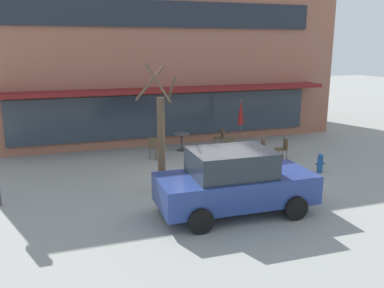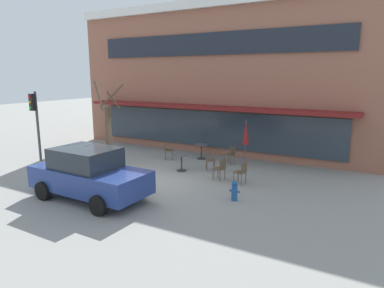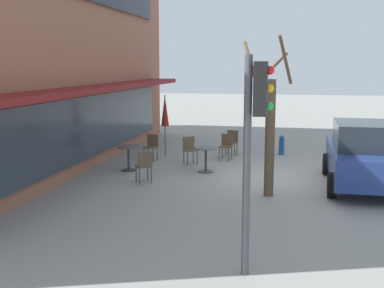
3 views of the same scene
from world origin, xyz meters
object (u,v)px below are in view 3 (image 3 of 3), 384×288
object	(u,v)px
cafe_table_near_wall	(206,155)
patio_umbrella_green_folded	(165,111)
cafe_table_streetside	(128,154)
traffic_light_pole	(254,130)
cafe_chair_0	(190,148)
cafe_chair_3	(152,145)
fire_hydrant	(282,145)
cafe_chair_1	(226,145)
cafe_chair_2	(144,164)
parked_sedan	(365,155)
cafe_chair_4	(232,141)
street_tree	(270,129)

from	to	relation	value
cafe_table_near_wall	patio_umbrella_green_folded	bearing A→B (deg)	39.73
patio_umbrella_green_folded	cafe_table_near_wall	bearing A→B (deg)	-140.27
cafe_table_streetside	traffic_light_pole	distance (m)	8.23
cafe_chair_0	cafe_chair_3	distance (m)	1.42
traffic_light_pole	patio_umbrella_green_folded	bearing A→B (deg)	22.42
patio_umbrella_green_folded	fire_hydrant	bearing A→B (deg)	-73.69
cafe_chair_1	cafe_chair_3	distance (m)	2.57
cafe_chair_2	parked_sedan	world-z (taller)	parked_sedan
cafe_chair_4	cafe_chair_2	bearing A→B (deg)	158.35
cafe_chair_0	cafe_chair_4	size ratio (longest dim) A/B	1.00
cafe_chair_4	cafe_chair_3	bearing A→B (deg)	121.30
traffic_light_pole	cafe_chair_4	bearing A→B (deg)	8.63
cafe_chair_0	parked_sedan	bearing A→B (deg)	-111.84
patio_umbrella_green_folded	cafe_chair_3	xyz separation A→B (m)	(-0.82, 0.27, -1.10)
cafe_chair_0	cafe_table_near_wall	bearing A→B (deg)	-146.92
cafe_chair_3	street_tree	bearing A→B (deg)	-132.09
cafe_chair_4	parked_sedan	world-z (taller)	parked_sedan
cafe_table_near_wall	cafe_chair_1	distance (m)	2.09
cafe_chair_0	cafe_chair_3	size ratio (longest dim) A/B	1.00
street_tree	cafe_table_near_wall	bearing A→B (deg)	40.87
cafe_chair_0	cafe_chair_3	world-z (taller)	same
cafe_table_near_wall	cafe_chair_1	world-z (taller)	cafe_chair_1
traffic_light_pole	cafe_chair_1	bearing A→B (deg)	10.02
patio_umbrella_green_folded	parked_sedan	xyz separation A→B (m)	(-3.20, -6.34, -0.75)
cafe_table_near_wall	cafe_chair_4	xyz separation A→B (m)	(2.99, -0.44, 0.01)
cafe_chair_4	parked_sedan	distance (m)	5.65
parked_sedan	fire_hydrant	bearing A→B (deg)	27.22
cafe_table_near_wall	cafe_chair_3	bearing A→B (deg)	56.30
cafe_chair_0	cafe_chair_1	size ratio (longest dim) A/B	1.00
patio_umbrella_green_folded	cafe_chair_2	bearing A→B (deg)	-173.64
cafe_table_streetside	fire_hydrant	world-z (taller)	cafe_table_streetside
cafe_chair_1	street_tree	distance (m)	4.81
patio_umbrella_green_folded	fire_hydrant	distance (m)	4.44
cafe_chair_0	parked_sedan	world-z (taller)	parked_sedan
patio_umbrella_green_folded	traffic_light_pole	size ratio (longest dim) A/B	0.65
cafe_chair_4	fire_hydrant	size ratio (longest dim) A/B	1.26
cafe_table_streetside	patio_umbrella_green_folded	distance (m)	2.80
traffic_light_pole	parked_sedan	bearing A→B (deg)	-22.46
cafe_table_streetside	street_tree	world-z (taller)	street_tree
cafe_table_near_wall	cafe_chair_0	distance (m)	1.36
cafe_chair_2	street_tree	size ratio (longest dim) A/B	0.23
cafe_chair_2	parked_sedan	bearing A→B (deg)	-82.72
patio_umbrella_green_folded	cafe_chair_4	size ratio (longest dim) A/B	2.47
cafe_table_streetside	fire_hydrant	bearing A→B (deg)	-51.05
traffic_light_pole	fire_hydrant	distance (m)	10.65
cafe_chair_0	traffic_light_pole	bearing A→B (deg)	-161.70
traffic_light_pole	cafe_chair_0	bearing A→B (deg)	18.30
cafe_chair_0	cafe_chair_2	xyz separation A→B (m)	(-2.84, 0.68, 0.00)
cafe_chair_1	street_tree	xyz separation A→B (m)	(-4.37, -1.64, 1.16)
cafe_chair_0	patio_umbrella_green_folded	bearing A→B (deg)	45.43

